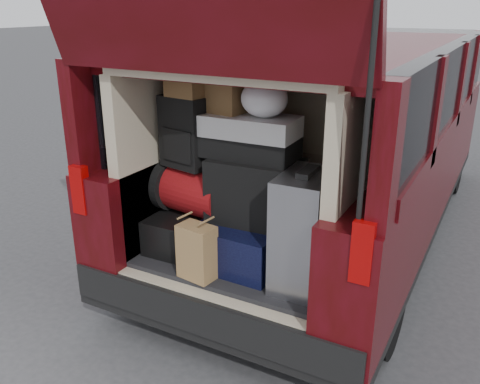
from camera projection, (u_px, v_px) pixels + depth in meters
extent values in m
plane|color=#353538|center=(233.00, 343.00, 3.29)|extent=(80.00, 80.00, 0.00)
cylinder|color=black|center=(164.00, 247.00, 3.88)|extent=(0.24, 0.64, 0.64)
cylinder|color=black|center=(379.00, 304.00, 3.15)|extent=(0.24, 0.64, 0.64)
cylinder|color=black|center=(316.00, 147.00, 6.60)|extent=(0.24, 0.64, 0.64)
cylinder|color=black|center=(450.00, 165.00, 5.87)|extent=(0.24, 0.64, 0.64)
cube|color=black|center=(337.00, 202.00, 4.91)|extent=(1.90, 4.85, 0.08)
cube|color=#3F0807|center=(265.00, 148.00, 5.11)|extent=(0.33, 4.85, 0.80)
cube|color=#3F0807|center=(427.00, 171.00, 4.41)|extent=(0.33, 4.85, 0.80)
cube|color=#3F0807|center=(348.00, 45.00, 4.40)|extent=(1.82, 4.46, 0.10)
cube|color=black|center=(252.00, 74.00, 4.81)|extent=(0.12, 4.25, 0.68)
cube|color=black|center=(450.00, 88.00, 4.03)|extent=(0.12, 4.25, 0.68)
cube|color=black|center=(208.00, 313.00, 2.92)|extent=(1.86, 0.16, 0.22)
cube|color=#990505|center=(80.00, 190.00, 3.05)|extent=(0.10, 0.06, 0.30)
cube|color=#990505|center=(363.00, 252.00, 2.28)|extent=(0.10, 0.06, 0.30)
cube|color=black|center=(253.00, 254.00, 3.34)|extent=(1.24, 1.05, 0.06)
cube|color=tan|center=(166.00, 153.00, 3.42)|extent=(0.08, 1.05, 1.15)
cube|color=tan|center=(359.00, 184.00, 2.83)|extent=(0.08, 1.05, 1.15)
cube|color=tan|center=(289.00, 146.00, 3.59)|extent=(1.34, 0.06, 1.15)
cube|color=tan|center=(255.00, 66.00, 2.92)|extent=(1.34, 1.05, 0.06)
cylinder|color=black|center=(366.00, 116.00, 2.01)|extent=(0.02, 0.90, 0.76)
cube|color=black|center=(252.00, 287.00, 3.42)|extent=(1.24, 1.05, 0.55)
cube|color=black|center=(192.00, 229.00, 3.37)|extent=(0.43, 0.59, 0.23)
cube|color=black|center=(248.00, 239.00, 3.18)|extent=(0.51, 0.62, 0.27)
cube|color=silver|center=(305.00, 231.00, 2.83)|extent=(0.29, 0.45, 0.66)
cube|color=#AF854F|center=(197.00, 252.00, 2.95)|extent=(0.23, 0.17, 0.33)
cube|color=maroon|center=(196.00, 190.00, 3.27)|extent=(0.54, 0.39, 0.32)
cube|color=black|center=(255.00, 191.00, 3.05)|extent=(0.56, 0.36, 0.39)
cube|color=black|center=(187.00, 132.00, 3.14)|extent=(0.34, 0.24, 0.44)
cube|color=silver|center=(250.00, 137.00, 2.99)|extent=(0.57, 0.30, 0.25)
cube|color=brown|center=(188.00, 79.00, 3.00)|extent=(0.25, 0.22, 0.21)
cube|color=brown|center=(226.00, 92.00, 3.00)|extent=(0.27, 0.23, 0.24)
ellipsoid|color=white|center=(264.00, 99.00, 2.86)|extent=(0.29, 0.27, 0.22)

